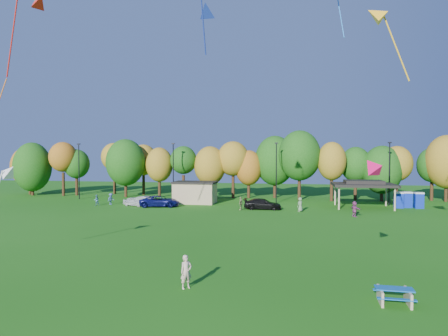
% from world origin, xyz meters
% --- Properties ---
extents(ground, '(160.00, 160.00, 0.00)m').
position_xyz_m(ground, '(0.00, 0.00, 0.00)').
color(ground, '#19600F').
rests_on(ground, ground).
extents(tree_line, '(93.57, 10.55, 11.15)m').
position_xyz_m(tree_line, '(-1.03, 45.51, 5.91)').
color(tree_line, black).
rests_on(tree_line, ground).
extents(lamp_posts, '(64.50, 0.25, 9.09)m').
position_xyz_m(lamp_posts, '(2.00, 40.00, 4.90)').
color(lamp_posts, black).
rests_on(lamp_posts, ground).
extents(utility_building, '(6.30, 4.30, 3.25)m').
position_xyz_m(utility_building, '(-10.00, 38.00, 1.64)').
color(utility_building, tan).
rests_on(utility_building, ground).
extents(pavilion, '(8.20, 6.20, 3.77)m').
position_xyz_m(pavilion, '(14.00, 37.00, 3.23)').
color(pavilion, tan).
rests_on(pavilion, ground).
extents(porta_potties, '(3.75, 1.77, 2.18)m').
position_xyz_m(porta_potties, '(20.00, 37.82, 1.10)').
color(porta_potties, '#0C27A5').
rests_on(porta_potties, ground).
extents(picnic_table, '(1.84, 1.55, 0.78)m').
position_xyz_m(picnic_table, '(9.46, 0.55, 0.45)').
color(picnic_table, tan).
rests_on(picnic_table, ground).
extents(kite_flyer, '(0.79, 0.78, 1.84)m').
position_xyz_m(kite_flyer, '(-1.21, 0.94, 0.92)').
color(kite_flyer, beige).
rests_on(kite_flyer, ground).
extents(car_a, '(3.98, 2.65, 1.26)m').
position_xyz_m(car_a, '(-17.58, 33.36, 0.63)').
color(car_a, silver).
rests_on(car_a, ground).
extents(car_b, '(4.55, 2.64, 1.42)m').
position_xyz_m(car_b, '(-15.80, 33.23, 0.71)').
color(car_b, gray).
rests_on(car_b, ground).
extents(car_c, '(5.96, 3.66, 1.54)m').
position_xyz_m(car_c, '(-13.88, 33.14, 0.77)').
color(car_c, '#0E1257').
rests_on(car_c, ground).
extents(car_d, '(4.96, 2.06, 1.43)m').
position_xyz_m(car_d, '(0.50, 32.99, 0.72)').
color(car_d, black).
rests_on(car_d, ground).
extents(far_person_0, '(1.24, 1.77, 1.84)m').
position_xyz_m(far_person_0, '(11.62, 28.49, 0.92)').
color(far_person_0, '#9D4181').
rests_on(far_person_0, ground).
extents(far_person_1, '(1.01, 1.06, 1.83)m').
position_xyz_m(far_person_1, '(5.41, 31.75, 0.92)').
color(far_person_1, '#68865B').
rests_on(far_person_1, ground).
extents(far_person_2, '(0.99, 1.22, 1.64)m').
position_xyz_m(far_person_2, '(-21.70, 34.23, 0.82)').
color(far_person_2, '#485F9E').
rests_on(far_person_2, ground).
extents(far_person_3, '(0.59, 1.08, 1.75)m').
position_xyz_m(far_person_3, '(-2.28, 31.87, 0.87)').
color(far_person_3, '#868A54').
rests_on(far_person_3, ground).
extents(far_person_4, '(0.93, 0.95, 1.54)m').
position_xyz_m(far_person_4, '(-23.27, 32.89, 0.77)').
color(far_person_4, teal).
rests_on(far_person_4, ground).
extents(kite_3, '(3.32, 1.54, 5.48)m').
position_xyz_m(kite_3, '(10.02, 9.13, 16.89)').
color(kite_3, yellow).
extents(kite_8, '(1.65, 1.69, 1.36)m').
position_xyz_m(kite_8, '(8.69, 2.48, 6.72)').
color(kite_8, '#E50C59').
extents(kite_9, '(3.47, 2.30, 6.30)m').
position_xyz_m(kite_9, '(-13.95, 6.79, 18.44)').
color(kite_9, red).
extents(kite_11, '(2.20, 1.19, 3.46)m').
position_xyz_m(kite_11, '(-14.05, 3.60, 6.17)').
color(kite_11, silver).
extents(kite_12, '(1.42, 2.86, 4.62)m').
position_xyz_m(kite_12, '(-2.23, 10.87, 18.66)').
color(kite_12, navy).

